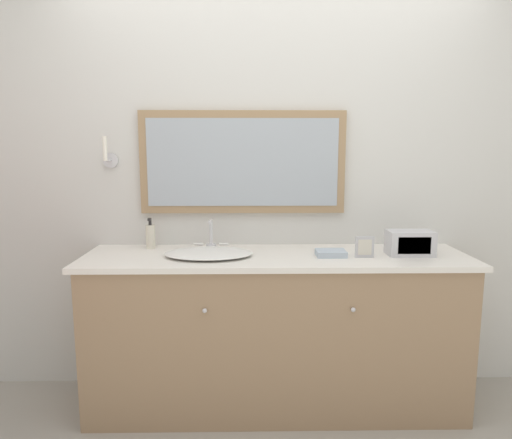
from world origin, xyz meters
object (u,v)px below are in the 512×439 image
(sink_basin, at_px, (209,253))
(picture_frame, at_px, (365,247))
(soap_bottle, at_px, (151,236))
(appliance_box, at_px, (410,243))

(sink_basin, relative_size, picture_frame, 4.12)
(sink_basin, relative_size, soap_bottle, 2.65)
(appliance_box, distance_m, picture_frame, 0.27)
(sink_basin, xyz_separation_m, soap_bottle, (-0.36, 0.20, 0.06))
(sink_basin, distance_m, appliance_box, 1.12)
(sink_basin, distance_m, soap_bottle, 0.42)
(appliance_box, xyz_separation_m, picture_frame, (-0.27, -0.05, -0.01))
(appliance_box, bearing_deg, sink_basin, -179.82)
(soap_bottle, relative_size, appliance_box, 0.74)
(sink_basin, bearing_deg, picture_frame, -3.45)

